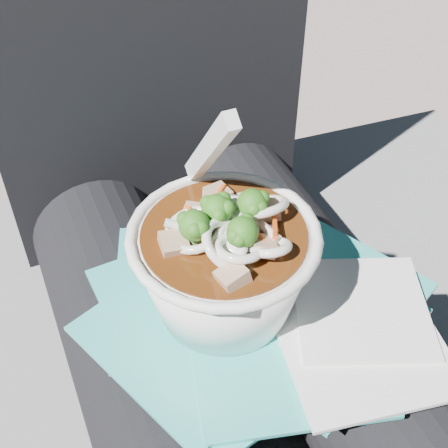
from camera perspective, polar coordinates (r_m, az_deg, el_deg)
name	(u,v)px	position (r m, az deg, el deg)	size (l,w,h in m)	color
stone_ledge	(198,397)	(0.94, -2.39, -15.51)	(1.00, 0.50, 0.46)	slate
lap	(246,358)	(0.61, 2.01, -12.11)	(0.32, 0.48, 0.14)	black
person_body	(209,275)	(0.65, -1.35, -4.67)	(0.34, 0.94, 1.00)	black
plastic_bag	(242,317)	(0.54, 1.69, -8.50)	(0.32, 0.29, 0.02)	#29ADA4
napkins	(362,331)	(0.53, 12.48, -9.52)	(0.16, 0.18, 0.01)	white
udon_bowl	(225,260)	(0.50, 0.05, -3.30)	(0.19, 0.19, 0.19)	white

